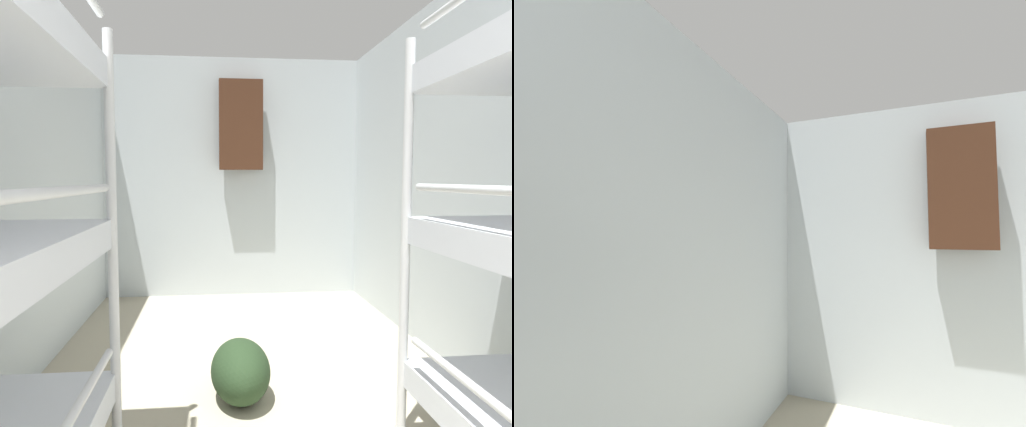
# 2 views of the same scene
# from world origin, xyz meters

# --- Properties ---
(wall_back) EXTENTS (2.75, 0.06, 2.47)m
(wall_back) POSITION_xyz_m (0.00, 5.22, 1.24)
(wall_back) COLOR silver
(wall_back) RESTS_ON ground_plane
(duffel_bag) EXTENTS (0.33, 0.51, 0.33)m
(duffel_bag) POSITION_xyz_m (-0.08, 2.87, 0.17)
(duffel_bag) COLOR #23381E
(duffel_bag) RESTS_ON ground_plane
(hanging_coat) EXTENTS (0.44, 0.12, 0.90)m
(hanging_coat) POSITION_xyz_m (0.08, 5.07, 1.77)
(hanging_coat) COLOR #472819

